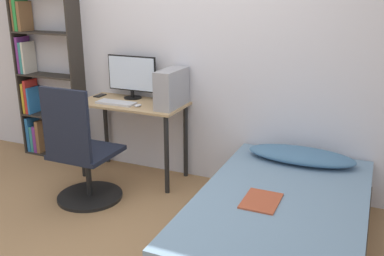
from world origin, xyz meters
TOP-DOWN VIEW (x-y plane):
  - ground_plane at (0.00, 0.00)m, footprint 14.00×14.00m
  - wall_back at (0.00, 1.52)m, footprint 8.00×0.05m
  - desk at (-0.49, 1.24)m, footprint 1.04×0.52m
  - bookshelf at (-1.76, 1.38)m, footprint 0.77×0.23m
  - office_chair at (-0.62, 0.58)m, footprint 0.58×0.58m
  - bed at (1.14, 0.52)m, footprint 1.17×1.94m
  - pillow at (1.14, 1.24)m, footprint 0.89×0.36m
  - magazine at (1.03, 0.40)m, footprint 0.24×0.32m
  - monitor at (-0.58, 1.39)m, footprint 0.53×0.18m
  - keyboard at (-0.61, 1.13)m, footprint 0.38×0.15m
  - pc_tower at (-0.07, 1.26)m, footprint 0.16×0.44m
  - mouse at (-0.37, 1.13)m, footprint 0.06×0.09m
  - phone at (-0.93, 1.33)m, footprint 0.07×0.14m

SIDE VIEW (x-z plane):
  - ground_plane at x=0.00m, z-range 0.00..0.00m
  - bed at x=1.14m, z-range 0.00..0.42m
  - office_chair at x=-0.62m, z-range -0.14..0.93m
  - magazine at x=1.03m, z-range 0.43..0.44m
  - pillow at x=1.14m, z-range 0.43..0.54m
  - desk at x=-0.49m, z-range 0.25..1.02m
  - phone at x=-0.93m, z-range 0.77..0.78m
  - keyboard at x=-0.61m, z-range 0.77..0.79m
  - mouse at x=-0.37m, z-range 0.77..0.79m
  - bookshelf at x=-1.76m, z-range -0.07..1.78m
  - pc_tower at x=-0.07m, z-range 0.77..1.12m
  - monitor at x=-0.58m, z-range 0.79..1.21m
  - wall_back at x=0.00m, z-range 0.00..2.50m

